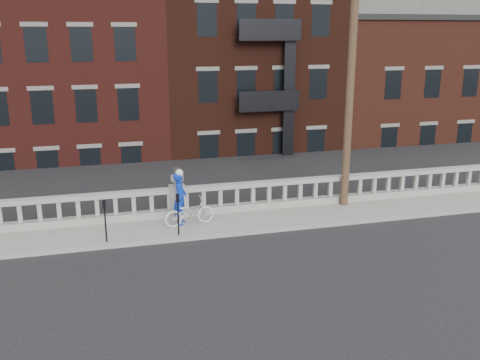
# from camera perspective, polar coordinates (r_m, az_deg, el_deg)

# --- Properties ---
(ground) EXTENTS (120.00, 120.00, 0.00)m
(ground) POSITION_cam_1_polar(r_m,az_deg,el_deg) (15.44, -4.34, -9.08)
(ground) COLOR black
(ground) RESTS_ON ground
(sidewalk) EXTENTS (32.00, 2.20, 0.15)m
(sidewalk) POSITION_cam_1_polar(r_m,az_deg,el_deg) (18.14, -6.13, -5.00)
(sidewalk) COLOR gray
(sidewalk) RESTS_ON ground
(balustrade) EXTENTS (28.00, 0.34, 1.03)m
(balustrade) POSITION_cam_1_polar(r_m,az_deg,el_deg) (18.85, -6.64, -2.40)
(balustrade) COLOR gray
(balustrade) RESTS_ON sidewalk
(planter_pedestal) EXTENTS (0.55, 0.55, 1.76)m
(planter_pedestal) POSITION_cam_1_polar(r_m,az_deg,el_deg) (18.79, -6.66, -1.85)
(planter_pedestal) COLOR gray
(planter_pedestal) RESTS_ON sidewalk
(lower_level) EXTENTS (80.00, 44.00, 20.80)m
(lower_level) POSITION_cam_1_polar(r_m,az_deg,el_deg) (37.17, -10.36, 9.52)
(lower_level) COLOR #605E59
(lower_level) RESTS_ON ground
(utility_pole) EXTENTS (1.60, 0.28, 10.00)m
(utility_pole) POSITION_cam_1_polar(r_m,az_deg,el_deg) (19.50, 11.79, 11.77)
(utility_pole) COLOR #422D1E
(utility_pole) RESTS_ON sidewalk
(parking_meter_d) EXTENTS (0.10, 0.09, 1.36)m
(parking_meter_d) POSITION_cam_1_polar(r_m,az_deg,el_deg) (16.86, -14.22, -3.72)
(parking_meter_d) COLOR black
(parking_meter_d) RESTS_ON sidewalk
(parking_meter_e) EXTENTS (0.10, 0.09, 1.36)m
(parking_meter_e) POSITION_cam_1_polar(r_m,az_deg,el_deg) (17.01, -6.63, -3.16)
(parking_meter_e) COLOR black
(parking_meter_e) RESTS_ON sidewalk
(bicycle) EXTENTS (1.80, 0.88, 0.90)m
(bicycle) POSITION_cam_1_polar(r_m,az_deg,el_deg) (17.96, -5.41, -3.42)
(bicycle) COLOR silver
(bicycle) RESTS_ON sidewalk
(cyclist) EXTENTS (0.62, 0.76, 1.79)m
(cyclist) POSITION_cam_1_polar(r_m,az_deg,el_deg) (17.98, -6.40, -1.94)
(cyclist) COLOR #0C2DB6
(cyclist) RESTS_ON sidewalk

